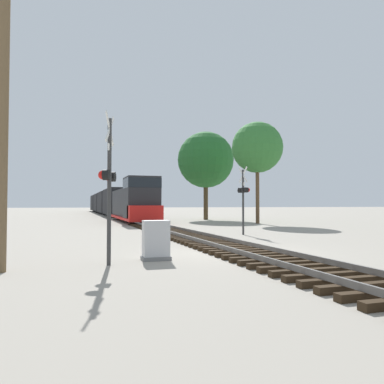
% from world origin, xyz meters
% --- Properties ---
extents(ground_plane, '(400.00, 400.00, 0.00)m').
position_xyz_m(ground_plane, '(0.00, 0.00, 0.00)').
color(ground_plane, gray).
extents(rail_track_bed, '(2.60, 160.00, 0.31)m').
position_xyz_m(rail_track_bed, '(0.00, -0.00, 0.14)').
color(rail_track_bed, black).
rests_on(rail_track_bed, ground).
extents(freight_train, '(2.91, 73.26, 4.21)m').
position_xyz_m(freight_train, '(0.00, 54.86, 2.02)').
color(freight_train, '#232326').
rests_on(freight_train, ground).
extents(crossing_signal_near, '(0.59, 1.00, 4.46)m').
position_xyz_m(crossing_signal_near, '(-4.85, -1.42, 2.49)').
color(crossing_signal_near, '#333333').
rests_on(crossing_signal_near, ground).
extents(crossing_signal_far, '(0.40, 1.01, 3.97)m').
position_xyz_m(crossing_signal_far, '(3.68, 7.36, 2.42)').
color(crossing_signal_far, '#333333').
rests_on(crossing_signal_far, ground).
extents(relay_cabinet, '(0.90, 0.53, 1.26)m').
position_xyz_m(relay_cabinet, '(-3.31, -0.85, 0.62)').
color(relay_cabinet, slate).
rests_on(relay_cabinet, ground).
extents(utility_pole, '(1.80, 0.29, 9.32)m').
position_xyz_m(utility_pole, '(-7.63, -1.71, 4.79)').
color(utility_pole, brown).
rests_on(utility_pole, ground).
extents(tree_far_right, '(4.72, 4.72, 9.41)m').
position_xyz_m(tree_far_right, '(10.40, 18.45, 7.02)').
color(tree_far_right, brown).
rests_on(tree_far_right, ground).
extents(tree_mid_background, '(6.53, 6.53, 10.22)m').
position_xyz_m(tree_mid_background, '(8.87, 28.26, 6.94)').
color(tree_mid_background, '#473521').
rests_on(tree_mid_background, ground).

